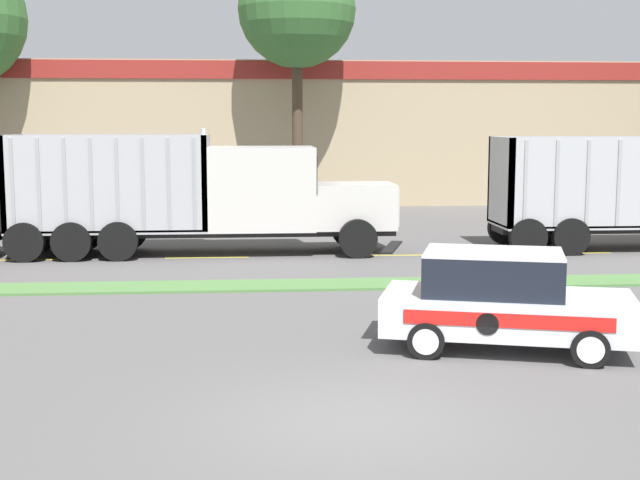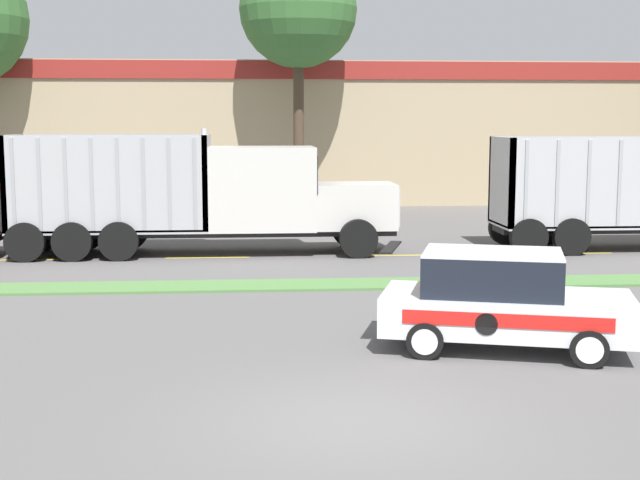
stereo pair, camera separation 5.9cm
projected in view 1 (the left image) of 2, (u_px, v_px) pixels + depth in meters
ground_plane at (357, 421)px, 11.66m from camera, size 600.00×600.00×0.00m
grass_verge at (307, 285)px, 21.21m from camera, size 120.00×1.38×0.06m
centre_line_3 at (15, 260)px, 25.21m from camera, size 2.40×0.14×0.01m
centre_line_4 at (207, 257)px, 25.64m from camera, size 2.40×0.14×0.01m
centre_line_5 at (393, 255)px, 26.07m from camera, size 2.40×0.14×0.01m
centre_line_6 at (572, 253)px, 26.50m from camera, size 2.40×0.14×0.01m
dump_truck_mid at (230, 198)px, 26.22m from camera, size 11.23×2.60×3.71m
rally_car at (502, 300)px, 15.23m from camera, size 4.55×2.96×1.74m
store_building_backdrop at (374, 132)px, 46.53m from camera, size 43.42×12.10×6.63m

